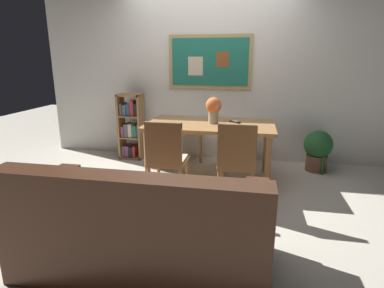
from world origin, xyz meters
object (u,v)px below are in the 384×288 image
(dining_chair_far_right, at_px, (243,126))
(dining_chair_near_right, at_px, (237,158))
(leather_couch, at_px, (141,232))
(dining_chair_near_left, at_px, (166,155))
(potted_ivy, at_px, (318,149))
(dining_table, at_px, (210,130))
(flower_vase, at_px, (214,108))
(bookshelf, at_px, (132,127))
(tv_remote, at_px, (235,122))
(dining_chair_far_left, at_px, (193,124))

(dining_chair_far_right, distance_m, dining_chair_near_right, 1.62)
(leather_couch, bearing_deg, dining_chair_near_left, 96.02)
(leather_couch, distance_m, potted_ivy, 2.99)
(leather_couch, bearing_deg, potted_ivy, 56.35)
(dining_table, xyz_separation_m, leather_couch, (-0.23, -1.97, -0.33))
(dining_chair_near_left, xyz_separation_m, potted_ivy, (1.78, 1.36, -0.22))
(potted_ivy, relative_size, flower_vase, 1.89)
(dining_chair_near_left, bearing_deg, dining_table, 67.23)
(bookshelf, distance_m, tv_remote, 1.71)
(tv_remote, bearing_deg, dining_chair_far_left, 134.26)
(dining_table, distance_m, dining_chair_far_left, 0.89)
(potted_ivy, bearing_deg, dining_table, -159.87)
(dining_chair_far_right, height_order, potted_ivy, dining_chair_far_right)
(dining_table, distance_m, leather_couch, 2.01)
(dining_chair_near_right, xyz_separation_m, dining_chair_far_left, (-0.77, 1.59, 0.00))
(dining_chair_far_right, bearing_deg, dining_chair_near_right, -90.28)
(potted_ivy, bearing_deg, dining_chair_near_left, -142.68)
(leather_couch, relative_size, tv_remote, 12.24)
(dining_chair_far_right, bearing_deg, potted_ivy, -16.25)
(dining_chair_near_right, bearing_deg, dining_table, 116.09)
(leather_couch, bearing_deg, dining_chair_far_left, 93.13)
(dining_chair_near_left, relative_size, potted_ivy, 1.46)
(dining_chair_near_left, bearing_deg, dining_chair_far_right, 65.78)
(flower_vase, bearing_deg, potted_ivy, 20.73)
(bookshelf, xyz_separation_m, potted_ivy, (2.74, -0.09, -0.18))
(dining_chair_far_right, bearing_deg, dining_chair_near_left, -114.22)
(dining_table, relative_size, dining_chair_far_left, 1.76)
(flower_vase, bearing_deg, bookshelf, 155.51)
(dining_chair_near_right, distance_m, leather_couch, 1.35)
(flower_vase, relative_size, tv_remote, 2.23)
(flower_vase, height_order, tv_remote, flower_vase)
(dining_chair_near_left, relative_size, dining_chair_near_right, 1.00)
(dining_chair_near_left, relative_size, dining_chair_far_left, 1.00)
(dining_chair_near_left, xyz_separation_m, bookshelf, (-0.96, 1.44, -0.04))
(potted_ivy, height_order, tv_remote, tv_remote)
(dining_chair_near_right, relative_size, tv_remote, 6.19)
(flower_vase, bearing_deg, leather_couch, -97.82)
(dining_chair_far_right, bearing_deg, tv_remote, -97.09)
(dining_chair_far_left, height_order, flower_vase, flower_vase)
(dining_chair_near_right, relative_size, bookshelf, 0.91)
(dining_chair_far_right, xyz_separation_m, dining_chair_far_left, (-0.78, -0.03, 0.00))
(dining_chair_near_right, height_order, flower_vase, flower_vase)
(dining_table, xyz_separation_m, dining_chair_far_left, (-0.38, 0.80, -0.10))
(leather_couch, height_order, tv_remote, leather_couch)
(dining_chair_near_right, height_order, dining_chair_far_left, same)
(dining_chair_near_right, bearing_deg, potted_ivy, 51.65)
(dining_chair_far_right, xyz_separation_m, leather_couch, (-0.63, -2.79, -0.23))
(bookshelf, bearing_deg, dining_chair_near_left, -56.45)
(dining_chair_near_left, height_order, dining_chair_far_right, same)
(dining_chair_near_right, height_order, tv_remote, dining_chair_near_right)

